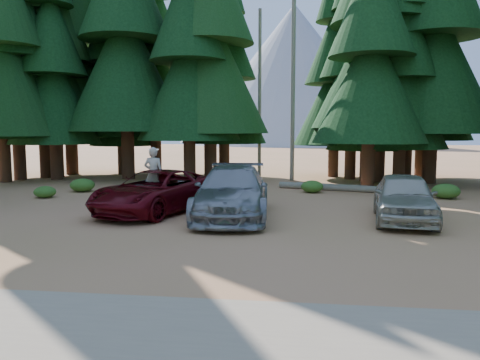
% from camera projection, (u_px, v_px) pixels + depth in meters
% --- Properties ---
extents(ground, '(160.00, 160.00, 0.00)m').
position_uv_depth(ground, '(254.00, 237.00, 12.66)').
color(ground, '#A57A46').
rests_on(ground, ground).
extents(gravel_strip, '(26.00, 3.50, 0.01)m').
position_uv_depth(gravel_strip, '(209.00, 347.00, 6.25)').
color(gravel_strip, gray).
rests_on(gravel_strip, ground).
extents(forest_belt_north, '(36.00, 7.00, 22.00)m').
position_uv_depth(forest_belt_north, '(278.00, 179.00, 27.46)').
color(forest_belt_north, black).
rests_on(forest_belt_north, ground).
extents(snag_front, '(0.24, 0.24, 12.00)m').
position_uv_depth(snag_front, '(293.00, 74.00, 26.23)').
color(snag_front, '#6B6156').
rests_on(snag_front, ground).
extents(snag_back, '(0.20, 0.20, 10.00)m').
position_uv_depth(snag_back, '(260.00, 94.00, 28.06)').
color(snag_back, '#6B6156').
rests_on(snag_back, ground).
extents(mountain_peak, '(48.00, 50.00, 28.00)m').
position_uv_depth(mountain_peak, '(282.00, 83.00, 98.67)').
color(mountain_peak, '#989CA1').
rests_on(mountain_peak, ground).
extents(red_pickup, '(4.05, 5.84, 1.48)m').
position_uv_depth(red_pickup, '(156.00, 191.00, 16.36)').
color(red_pickup, '#5B0710').
rests_on(red_pickup, ground).
extents(silver_minivan_center, '(2.69, 5.90, 1.67)m').
position_uv_depth(silver_minivan_center, '(232.00, 192.00, 15.51)').
color(silver_minivan_center, gray).
rests_on(silver_minivan_center, ground).
extents(silver_minivan_right, '(2.38, 4.71, 1.54)m').
position_uv_depth(silver_minivan_right, '(404.00, 197.00, 14.84)').
color(silver_minivan_right, '#B2AF9E').
rests_on(silver_minivan_right, ground).
extents(frisbee_player, '(0.71, 0.48, 1.92)m').
position_uv_depth(frisbee_player, '(154.00, 173.00, 16.91)').
color(frisbee_player, beige).
rests_on(frisbee_player, ground).
extents(log_left, '(4.09, 0.76, 0.29)m').
position_uv_depth(log_left, '(163.00, 190.00, 21.44)').
color(log_left, '#6B6156').
rests_on(log_left, ground).
extents(log_mid, '(3.40, 1.34, 0.29)m').
position_uv_depth(log_mid, '(331.00, 187.00, 22.67)').
color(log_mid, '#6B6156').
rests_on(log_mid, ground).
extents(log_right, '(4.76, 1.71, 0.31)m').
position_uv_depth(log_right, '(328.00, 187.00, 22.38)').
color(log_right, '#6B6156').
rests_on(log_right, ground).
extents(shrub_far_left, '(1.13, 1.13, 0.62)m').
position_uv_depth(shrub_far_left, '(82.00, 185.00, 21.93)').
color(shrub_far_left, '#32691F').
rests_on(shrub_far_left, ground).
extents(shrub_left, '(0.89, 0.89, 0.49)m').
position_uv_depth(shrub_left, '(220.00, 185.00, 22.60)').
color(shrub_left, '#32691F').
rests_on(shrub_left, ground).
extents(shrub_center_left, '(0.96, 0.96, 0.53)m').
position_uv_depth(shrub_center_left, '(253.00, 186.00, 21.90)').
color(shrub_center_left, '#32691F').
rests_on(shrub_center_left, ground).
extents(shrub_center_right, '(1.18, 1.18, 0.65)m').
position_uv_depth(shrub_center_right, '(247.00, 184.00, 22.27)').
color(shrub_center_right, '#32691F').
rests_on(shrub_center_right, ground).
extents(shrub_right, '(1.02, 1.02, 0.56)m').
position_uv_depth(shrub_right, '(312.00, 186.00, 21.62)').
color(shrub_right, '#32691F').
rests_on(shrub_right, ground).
extents(shrub_far_right, '(1.14, 1.14, 0.63)m').
position_uv_depth(shrub_far_right, '(446.00, 191.00, 19.74)').
color(shrub_far_right, '#32691F').
rests_on(shrub_far_right, ground).
extents(shrub_edge_west, '(0.91, 0.91, 0.50)m').
position_uv_depth(shrub_edge_west, '(45.00, 192.00, 19.95)').
color(shrub_edge_west, '#32691F').
rests_on(shrub_edge_west, ground).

